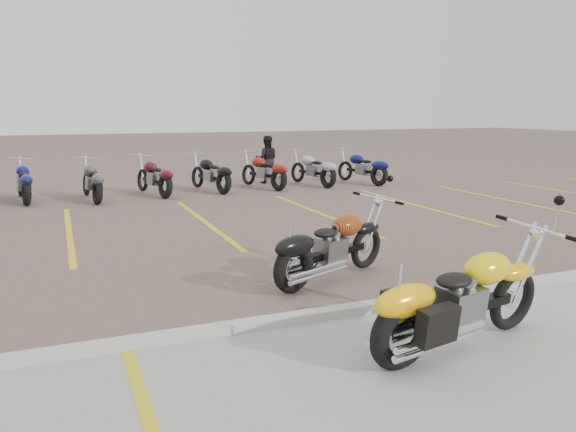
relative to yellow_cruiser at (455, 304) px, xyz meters
name	(u,v)px	position (x,y,z in m)	size (l,w,h in m)	color
ground	(271,272)	(-0.72, 3.23, -0.48)	(100.00, 100.00, 0.00)	brown
concrete_apron	(484,431)	(-0.72, -1.27, -0.47)	(60.00, 5.00, 0.01)	#9E9B93
curb	(333,313)	(-0.72, 1.23, -0.42)	(60.00, 0.18, 0.12)	#ADAAA3
parking_stripes	(205,222)	(-0.72, 7.23, -0.48)	(38.00, 5.50, 0.01)	gold
yellow_cruiser	(455,304)	(0.00, 0.00, 0.00)	(2.33, 0.61, 0.97)	black
flame_cruiser	(328,250)	(-0.14, 2.52, -0.03)	(2.08, 0.98, 0.91)	black
person_b	(267,159)	(2.72, 12.78, 0.29)	(0.74, 0.58, 1.53)	black
bg_bike_row	(122,177)	(-1.95, 11.49, 0.07)	(15.87, 2.09, 1.10)	black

